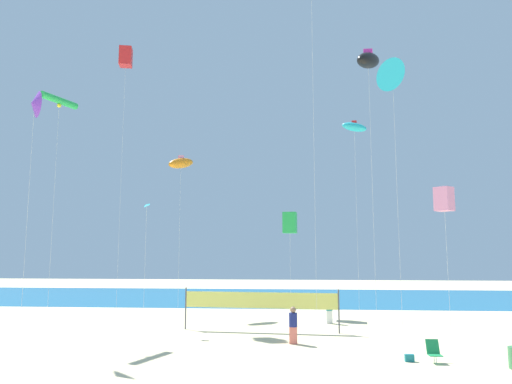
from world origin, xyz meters
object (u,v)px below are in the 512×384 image
beachgoer_navy_shirt (293,324)px  kite_violet_delta (34,104)px  beach_handbag (409,358)px  kite_green_tube (59,101)px  beachgoer_teal_shirt (329,308)px  kite_pink_box (444,199)px  volleyball_net (260,302)px  kite_cyan_delta (393,76)px  kite_red_box (126,57)px  kite_black_inflatable (368,61)px  kite_green_box (290,223)px  kite_orange_inflatable (181,163)px  kite_cyan_diamond (146,210)px  folding_beach_chair (434,351)px  kite_cyan_inflatable (354,127)px

beachgoer_navy_shirt → kite_violet_delta: (-13.59, -0.77, 11.31)m
beach_handbag → kite_green_tube: kite_green_tube is taller
beachgoer_teal_shirt → kite_pink_box: bearing=95.5°
volleyball_net → kite_green_tube: (-12.23, -0.76, 11.97)m
kite_cyan_delta → beach_handbag: bearing=-98.4°
beachgoer_teal_shirt → volleyball_net: 5.33m
beach_handbag → kite_red_box: size_ratio=0.02×
kite_pink_box → kite_black_inflatable: kite_black_inflatable is taller
kite_green_box → kite_pink_box: bearing=-55.1°
kite_red_box → kite_black_inflatable: bearing=-22.2°
beachgoer_teal_shirt → kite_cyan_delta: 14.68m
beachgoer_navy_shirt → kite_red_box: size_ratio=0.09×
volleyball_net → kite_black_inflatable: kite_black_inflatable is taller
kite_orange_inflatable → kite_red_box: bearing=-156.5°
kite_cyan_delta → kite_black_inflatable: bearing=101.7°
kite_green_box → kite_cyan_diamond: bearing=-142.2°
kite_red_box → folding_beach_chair: bearing=-35.6°
beachgoer_navy_shirt → kite_cyan_diamond: (-8.80, 3.78, 6.04)m
beachgoer_navy_shirt → kite_cyan_diamond: 11.32m
kite_violet_delta → kite_orange_inflatable: size_ratio=1.08×
beachgoer_teal_shirt → kite_green_tube: 21.11m
kite_red_box → kite_green_box: (12.57, 0.71, -12.86)m
folding_beach_chair → kite_red_box: 29.59m
kite_orange_inflatable → kite_cyan_inflatable: 13.53m
beach_handbag → folding_beach_chair: bearing=-3.5°
kite_green_tube → beach_handbag: bearing=-17.9°
folding_beach_chair → kite_violet_delta: size_ratio=0.07×
kite_black_inflatable → kite_cyan_inflatable: kite_black_inflatable is taller
beachgoer_teal_shirt → kite_cyan_diamond: bearing=-15.2°
beach_handbag → kite_red_box: 29.18m
kite_cyan_delta → kite_cyan_inflatable: 9.05m
kite_orange_inflatable → kite_cyan_inflatable: size_ratio=0.88×
volleyball_net → kite_orange_inflatable: 14.34m
folding_beach_chair → kite_pink_box: 7.43m
kite_cyan_diamond → beach_handbag: bearing=-27.8°
kite_cyan_inflatable → kite_red_box: bearing=176.1°
beachgoer_teal_shirt → kite_cyan_inflatable: kite_cyan_inflatable is taller
beachgoer_teal_shirt → kite_orange_inflatable: 15.86m
kite_pink_box → kite_green_box: (-7.59, 10.88, -0.43)m
beachgoer_navy_shirt → kite_black_inflatable: (4.53, 2.72, 14.63)m
folding_beach_chair → kite_green_box: 16.30m
kite_pink_box → beach_handbag: bearing=-132.0°
volleyball_net → kite_green_box: 8.74m
folding_beach_chair → kite_green_box: kite_green_box is taller
kite_green_box → kite_cyan_delta: bearing=-63.9°
kite_cyan_delta → kite_green_tube: bearing=170.7°
volleyball_net → kite_violet_delta: size_ratio=0.69×
beachgoer_navy_shirt → volleyball_net: volleyball_net is taller
kite_red_box → kite_cyan_diamond: (3.94, -5.99, -12.48)m
kite_red_box → kite_violet_delta: bearing=-94.6°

